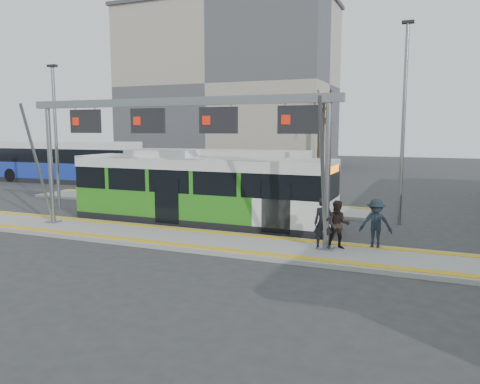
# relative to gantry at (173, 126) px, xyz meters

# --- Properties ---
(ground) EXTENTS (120.00, 120.00, 0.00)m
(ground) POSITION_rel_gantry_xyz_m (0.35, -0.25, -4.30)
(ground) COLOR #2D2D30
(ground) RESTS_ON ground
(platform_main) EXTENTS (22.00, 3.00, 0.15)m
(platform_main) POSITION_rel_gantry_xyz_m (0.35, -0.25, -4.22)
(platform_main) COLOR gray
(platform_main) RESTS_ON ground
(platform_second) EXTENTS (20.00, 3.00, 0.15)m
(platform_second) POSITION_rel_gantry_xyz_m (-3.65, 7.75, -4.22)
(platform_second) COLOR gray
(platform_second) RESTS_ON ground
(tactile_main) EXTENTS (22.00, 2.65, 0.02)m
(tactile_main) POSITION_rel_gantry_xyz_m (0.35, -0.25, -4.14)
(tactile_main) COLOR gold
(tactile_main) RESTS_ON platform_main
(tactile_second) EXTENTS (20.00, 0.35, 0.02)m
(tactile_second) POSITION_rel_gantry_xyz_m (-3.65, 8.90, -4.14)
(tactile_second) COLOR gold
(tactile_second) RESTS_ON platform_second
(gantry) EXTENTS (13.00, 1.68, 5.20)m
(gantry) POSITION_rel_gantry_xyz_m (0.00, 0.00, 0.00)
(gantry) COLOR slate
(gantry) RESTS_ON platform_main
(apartment_block) EXTENTS (24.50, 12.50, 18.40)m
(apartment_block) POSITION_rel_gantry_xyz_m (-13.65, 35.75, 4.91)
(apartment_block) COLOR #A49888
(apartment_block) RESTS_ON ground
(hero_bus) EXTENTS (11.86, 2.59, 3.25)m
(hero_bus) POSITION_rel_gantry_xyz_m (-0.45, 2.96, -2.81)
(hero_bus) COLOR black
(hero_bus) RESTS_ON ground
(bg_bus_green) EXTENTS (11.65, 3.12, 2.88)m
(bg_bus_green) POSITION_rel_gantry_xyz_m (-3.55, 11.45, -2.88)
(bg_bus_green) COLOR black
(bg_bus_green) RESTS_ON ground
(bg_bus_blue) EXTENTS (12.51, 3.33, 3.23)m
(bg_bus_blue) POSITION_rel_gantry_xyz_m (-17.78, 13.38, -2.70)
(bg_bus_blue) COLOR black
(bg_bus_blue) RESTS_ON ground
(passenger_a) EXTENTS (0.73, 0.58, 1.76)m
(passenger_a) POSITION_rel_gantry_xyz_m (5.76, 0.01, -3.27)
(passenger_a) COLOR black
(passenger_a) RESTS_ON platform_main
(passenger_b) EXTENTS (0.91, 0.77, 1.65)m
(passenger_b) POSITION_rel_gantry_xyz_m (6.21, 0.24, -3.33)
(passenger_b) COLOR black
(passenger_b) RESTS_ON platform_main
(passenger_c) EXTENTS (1.12, 0.68, 1.68)m
(passenger_c) POSITION_rel_gantry_xyz_m (7.38, 0.85, -3.31)
(passenger_c) COLOR black
(passenger_c) RESTS_ON platform_main
(tree_left) EXTENTS (1.40, 1.40, 7.85)m
(tree_left) POSITION_rel_gantry_xyz_m (-1.11, 28.91, 1.65)
(tree_left) COLOR #382B21
(tree_left) RESTS_ON ground
(tree_mid) EXTENTS (1.40, 1.40, 8.26)m
(tree_mid) POSITION_rel_gantry_xyz_m (-1.13, 30.78, 1.96)
(tree_mid) COLOR #382B21
(tree_mid) RESTS_ON ground
(tree_far) EXTENTS (1.40, 1.40, 8.77)m
(tree_far) POSITION_rel_gantry_xyz_m (-23.69, 30.97, 2.35)
(tree_far) COLOR #382B21
(tree_far) RESTS_ON ground
(lamp_west) EXTENTS (0.50, 0.25, 7.41)m
(lamp_west) POSITION_rel_gantry_xyz_m (-8.94, 3.35, -0.35)
(lamp_west) COLOR slate
(lamp_west) RESTS_ON ground
(lamp_east) EXTENTS (0.50, 0.25, 8.69)m
(lamp_east) POSITION_rel_gantry_xyz_m (7.81, 6.06, 0.29)
(lamp_east) COLOR slate
(lamp_east) RESTS_ON ground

